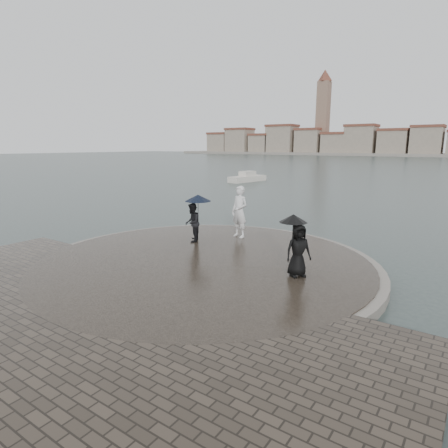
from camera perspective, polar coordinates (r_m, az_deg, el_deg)
The scene contains 7 objects.
ground at distance 11.41m, azimuth -14.16°, elevation -11.29°, with size 400.00×400.00×0.00m, color #2B3835.
kerb_ring at distance 13.73m, azimuth -3.11°, elevation -6.20°, with size 12.50×12.50×0.32m, color gray.
quay_tip at distance 13.73m, azimuth -3.12°, elevation -6.12°, with size 11.90×11.90×0.36m, color #2D261E.
statue at distance 16.72m, azimuth 2.38°, elevation 1.89°, with size 0.84×0.55×2.31m, color white.
visitor_left at distance 15.92m, azimuth -4.60°, elevation 1.32°, with size 1.30×1.18×2.04m.
visitor_right at distance 11.94m, azimuth 11.08°, elevation -2.88°, with size 1.17×1.04×1.95m.
far_skyline at distance 168.10m, azimuth 30.48°, elevation 10.72°, with size 260.00×20.00×37.00m.
Camera 1 is at (8.04, -6.78, 4.43)m, focal length 30.00 mm.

